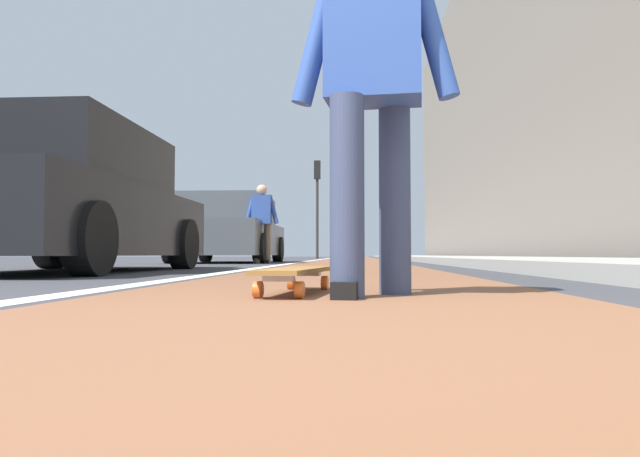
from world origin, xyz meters
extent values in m
plane|color=#38383D|center=(10.00, 0.00, 0.00)|extent=(80.00, 80.00, 0.00)
cube|color=brown|center=(24.00, 0.00, 0.00)|extent=(56.00, 2.02, 0.00)
cube|color=silver|center=(20.00, 1.16, 0.00)|extent=(52.00, 0.16, 0.01)
cube|color=#9E9B93|center=(18.00, -3.16, 0.06)|extent=(52.00, 3.20, 0.12)
cube|color=gray|center=(22.00, -5.84, 6.98)|extent=(40.00, 1.20, 13.95)
cylinder|color=orange|center=(1.73, 0.23, 0.04)|extent=(0.07, 0.04, 0.07)
cylinder|color=orange|center=(1.71, 0.06, 0.04)|extent=(0.07, 0.04, 0.07)
cylinder|color=orange|center=(1.13, 0.30, 0.04)|extent=(0.07, 0.04, 0.07)
cylinder|color=orange|center=(1.12, 0.13, 0.04)|extent=(0.07, 0.04, 0.07)
cube|color=silver|center=(1.72, 0.14, 0.08)|extent=(0.07, 0.13, 0.02)
cube|color=silver|center=(1.13, 0.21, 0.08)|extent=(0.07, 0.13, 0.02)
cube|color=olive|center=(1.42, 0.18, 0.10)|extent=(0.86, 0.29, 0.02)
cylinder|color=#384260|center=(1.17, -0.06, 0.41)|extent=(0.14, 0.14, 0.82)
cylinder|color=#384260|center=(1.40, -0.27, 0.41)|extent=(0.14, 0.14, 0.82)
cube|color=black|center=(1.17, -0.06, 0.04)|extent=(0.27, 0.13, 0.07)
cube|color=#2D4C99|center=(1.27, -0.17, 1.12)|extent=(0.28, 0.42, 0.60)
cylinder|color=#2D4C99|center=(1.30, 0.07, 1.12)|extent=(0.12, 0.24, 0.60)
cylinder|color=#2D4C99|center=(1.25, -0.41, 1.12)|extent=(0.12, 0.24, 0.60)
cube|color=black|center=(4.62, 2.87, 0.52)|extent=(4.03, 1.80, 0.70)
cube|color=black|center=(4.47, 2.87, 1.17)|extent=(2.22, 1.64, 0.60)
cube|color=#4C606B|center=(5.58, 2.87, 1.17)|extent=(0.05, 1.56, 0.51)
cylinder|color=black|center=(5.87, 3.71, 0.31)|extent=(0.61, 0.22, 0.61)
cylinder|color=black|center=(5.86, 2.02, 0.31)|extent=(0.61, 0.22, 0.61)
cylinder|color=black|center=(3.37, 2.04, 0.31)|extent=(0.61, 0.22, 0.61)
cube|color=#4C5156|center=(11.59, 2.70, 0.51)|extent=(4.39, 1.90, 0.70)
cube|color=#4C5156|center=(11.44, 2.70, 1.16)|extent=(2.41, 1.75, 0.60)
cube|color=#4C606B|center=(12.65, 2.70, 1.16)|extent=(0.04, 1.67, 0.51)
cylinder|color=black|center=(12.95, 3.60, 0.30)|extent=(0.61, 0.22, 0.61)
cylinder|color=black|center=(12.95, 1.80, 0.30)|extent=(0.61, 0.22, 0.61)
cylinder|color=black|center=(10.23, 3.60, 0.30)|extent=(0.61, 0.22, 0.61)
cylinder|color=black|center=(10.23, 1.80, 0.30)|extent=(0.61, 0.22, 0.61)
cylinder|color=#2D2D2D|center=(23.98, 1.56, 1.75)|extent=(0.12, 0.12, 3.49)
cube|color=black|center=(23.98, 1.56, 3.89)|extent=(0.24, 0.28, 0.80)
sphere|color=#360606|center=(24.11, 1.56, 4.15)|extent=(0.16, 0.16, 0.16)
sphere|color=gold|center=(24.11, 1.56, 3.89)|extent=(0.16, 0.16, 0.16)
sphere|color=black|center=(24.11, 1.56, 3.63)|extent=(0.16, 0.16, 0.16)
cylinder|color=brown|center=(10.32, 1.67, 0.39)|extent=(0.13, 0.13, 0.78)
cylinder|color=brown|center=(10.07, 1.84, 0.39)|extent=(0.13, 0.13, 0.78)
cube|color=black|center=(10.32, 1.67, 0.03)|extent=(0.25, 0.10, 0.07)
cube|color=#2D4C99|center=(10.20, 1.76, 1.07)|extent=(0.23, 0.38, 0.57)
cylinder|color=#2D4C99|center=(10.20, 1.53, 1.07)|extent=(0.09, 0.23, 0.58)
cylinder|color=#2D4C99|center=(10.20, 1.99, 1.07)|extent=(0.09, 0.23, 0.58)
sphere|color=tan|center=(10.20, 1.76, 1.46)|extent=(0.21, 0.21, 0.21)
camera|label=1|loc=(-1.16, -0.09, 0.18)|focal=32.48mm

